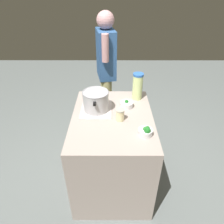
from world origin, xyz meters
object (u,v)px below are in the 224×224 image
cooking_pot (95,100)px  lemonade_pitcher (137,86)px  broccoli_bowl_center (145,131)px  mason_jar (120,115)px  person_cook (106,74)px  broccoli_bowl_front (126,104)px

cooking_pot → lemonade_pitcher: size_ratio=1.13×
lemonade_pitcher → broccoli_bowl_center: 0.62m
mason_jar → person_cook: bearing=8.9°
cooking_pot → person_cook: size_ratio=0.19×
cooking_pot → lemonade_pitcher: lemonade_pitcher is taller
cooking_pot → broccoli_bowl_front: cooking_pot is taller
broccoli_bowl_center → mason_jar: bearing=44.2°
person_cook → lemonade_pitcher: bearing=-147.9°
cooking_pot → broccoli_bowl_center: bearing=-131.3°
lemonade_pitcher → person_cook: person_cook is taller
broccoli_bowl_center → lemonade_pitcher: bearing=1.1°
broccoli_bowl_front → broccoli_bowl_center: (-0.44, -0.13, 0.01)m
cooking_pot → mason_jar: size_ratio=2.87×
mason_jar → broccoli_bowl_front: (0.23, -0.07, -0.03)m
mason_jar → cooking_pot: bearing=53.5°
broccoli_bowl_front → broccoli_bowl_center: broccoli_bowl_center is taller
broccoli_bowl_front → person_cook: person_cook is taller
cooking_pot → person_cook: (0.77, -0.08, -0.06)m
cooking_pot → lemonade_pitcher: 0.48m
mason_jar → broccoli_bowl_front: size_ratio=0.85×
cooking_pot → person_cook: 0.78m
broccoli_bowl_front → broccoli_bowl_center: 0.46m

